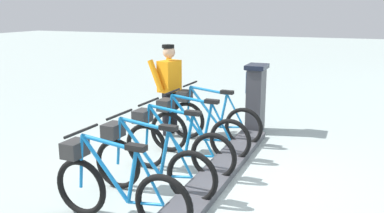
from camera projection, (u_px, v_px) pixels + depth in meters
ground_plane at (211, 184)px, 5.53m from camera, size 60.00×60.00×0.00m
dock_rail_base at (211, 181)px, 5.51m from camera, size 0.44×4.64×0.10m
payment_kiosk at (256, 97)px, 7.76m from camera, size 0.36×0.52×1.28m
bike_docked_0 at (211, 118)px, 7.21m from camera, size 1.72×0.54×1.02m
bike_docked_1 at (194, 130)px, 6.52m from camera, size 1.72×0.54×1.02m
bike_docked_2 at (174, 144)px, 5.83m from camera, size 1.72×0.54×1.02m
bike_docked_3 at (148, 162)px, 5.13m from camera, size 1.72×0.54×1.02m
bike_docked_4 at (114, 186)px, 4.44m from camera, size 1.72×0.54×1.02m
worker_near_rack at (169, 87)px, 7.50m from camera, size 0.56×0.68×1.66m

